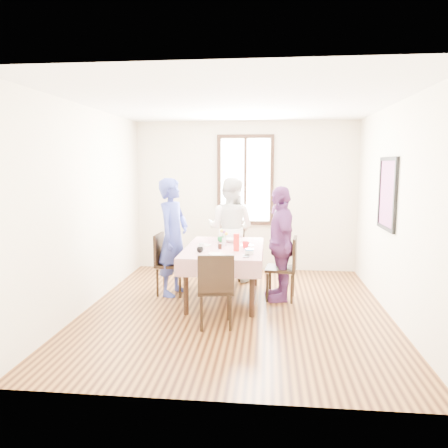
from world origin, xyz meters
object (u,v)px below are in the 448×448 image
Objects in this scene: chair_near at (215,289)px; person_left at (172,237)px; chair_left at (172,264)px; chair_right at (281,268)px; dining_table at (224,273)px; chair_far at (231,253)px; person_right at (280,243)px; person_far at (231,229)px.

person_left reaches higher than chair_near.
chair_left is 1.00× the size of chair_right.
person_left is (-1.60, 0.10, 0.41)m from chair_right.
chair_far is at bearing 90.00° from dining_table.
person_right reaches higher than chair_left.
chair_left and chair_right have the same top height.
person_left is at bearing 53.04° from chair_far.
chair_left is 1.22m from chair_far.
chair_left is 0.52× the size of person_left.
person_far is 1.27m from person_right.
person_left is (-0.79, 0.14, 0.49)m from dining_table.
person_far reaches higher than dining_table.
person_left is 1.06× the size of person_right.
chair_right is at bearing 44.56° from chair_near.
person_right is at bearing 45.29° from chair_near.
person_far is 1.05× the size of person_right.
person_left is 1.01× the size of person_far.
chair_near is at bearing -131.53° from person_left.
person_far is at bearing 93.72° from chair_far.
dining_table is 0.90× the size of person_far.
chair_near is (0.81, -1.21, 0.00)m from chair_left.
chair_far is at bearing 80.67° from chair_near.
person_far is at bearing -151.89° from person_right.
person_far is (0.79, 0.90, -0.01)m from person_left.
chair_right is at bearing 132.34° from chair_far.
chair_left is (-0.81, 0.14, 0.08)m from dining_table.
dining_table is 1.15m from person_far.
person_far is at bearing -25.96° from person_left.
chair_left is at bearing 105.32° from person_left.
chair_left is 1.45m from chair_near.
person_far is (0.00, 1.04, 0.48)m from dining_table.
person_right is at bearing 96.58° from chair_right.
person_far is at bearing 90.00° from dining_table.
chair_right is 0.56× the size of person_right.
chair_near is at bearing 36.87° from chair_left.
dining_table is at bearing 105.60° from person_far.
person_right is (0.79, -1.01, 0.36)m from chair_far.
chair_left is 1.00× the size of chair_far.
person_far is (0.00, -0.02, 0.40)m from chair_far.
chair_left is 0.53× the size of person_far.
chair_right is at bearing 79.71° from person_right.
dining_table is 1.06m from chair_near.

